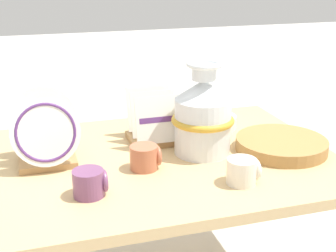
{
  "coord_description": "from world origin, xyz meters",
  "views": [
    {
      "loc": [
        -0.44,
        -1.45,
        1.24
      ],
      "look_at": [
        0.0,
        0.0,
        0.69
      ],
      "focal_mm": 50.0,
      "sensor_mm": 36.0,
      "label": 1
    }
  ],
  "objects": [
    {
      "name": "mug_cream_glaze",
      "position": [
        0.16,
        -0.27,
        0.62
      ],
      "size": [
        0.1,
        0.09,
        0.08
      ],
      "color": "silver",
      "rests_on": "display_table"
    },
    {
      "name": "mug_terracotta_glaze",
      "position": [
        -0.1,
        -0.08,
        0.62
      ],
      "size": [
        0.1,
        0.09,
        0.08
      ],
      "color": "#B76647",
      "rests_on": "display_table"
    },
    {
      "name": "display_table",
      "position": [
        0.0,
        0.0,
        0.52
      ],
      "size": [
        1.15,
        0.89,
        0.58
      ],
      "color": "tan",
      "rests_on": "ground_plane"
    },
    {
      "name": "fruit_bowl",
      "position": [
        0.27,
        0.22,
        0.62
      ],
      "size": [
        0.17,
        0.17,
        0.09
      ],
      "color": "white",
      "rests_on": "display_table"
    },
    {
      "name": "mug_plum_glaze",
      "position": [
        -0.3,
        -0.22,
        0.62
      ],
      "size": [
        0.1,
        0.09,
        0.08
      ],
      "color": "#7A4770",
      "rests_on": "display_table"
    },
    {
      "name": "dish_rack_round_plates",
      "position": [
        -0.41,
        0.05,
        0.68
      ],
      "size": [
        0.22,
        0.2,
        0.24
      ],
      "color": "tan",
      "rests_on": "display_table"
    },
    {
      "name": "dish_rack_square_plates",
      "position": [
        -0.01,
        0.15,
        0.64
      ],
      "size": [
        0.19,
        0.19,
        0.19
      ],
      "color": "tan",
      "rests_on": "display_table"
    },
    {
      "name": "ceramic_vase",
      "position": [
        0.12,
        -0.01,
        0.73
      ],
      "size": [
        0.22,
        0.22,
        0.33
      ],
      "color": "silver",
      "rests_on": "display_table"
    },
    {
      "name": "wicker_charger_stack",
      "position": [
        0.4,
        -0.08,
        0.61
      ],
      "size": [
        0.33,
        0.33,
        0.04
      ],
      "color": "#AD7F47",
      "rests_on": "display_table"
    }
  ]
}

